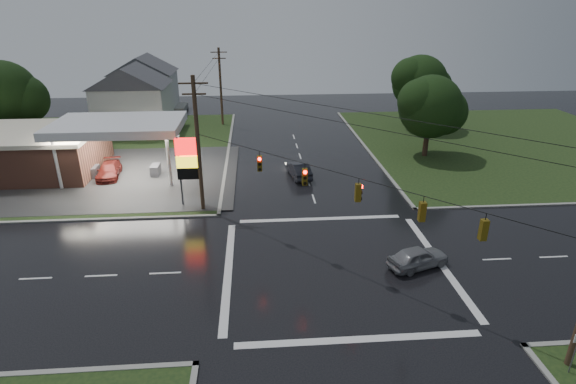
{
  "coord_description": "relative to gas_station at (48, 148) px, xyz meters",
  "views": [
    {
      "loc": [
        -5.03,
        -24.93,
        15.89
      ],
      "look_at": [
        -2.7,
        5.61,
        3.0
      ],
      "focal_mm": 28.0,
      "sensor_mm": 36.0,
      "label": 1
    }
  ],
  "objects": [
    {
      "name": "ground",
      "position": [
        25.68,
        -19.7,
        -2.55
      ],
      "size": [
        120.0,
        120.0,
        0.0
      ],
      "primitive_type": "plane",
      "color": "black",
      "rests_on": "ground"
    },
    {
      "name": "car_crossing",
      "position": [
        30.98,
        -20.18,
        -1.84
      ],
      "size": [
        4.45,
        2.95,
        1.41
      ],
      "primitive_type": "imported",
      "rotation": [
        0.0,
        0.0,
        1.91
      ],
      "color": "gray",
      "rests_on": "ground"
    },
    {
      "name": "grass_nw",
      "position": [
        -0.32,
        6.3,
        -2.51
      ],
      "size": [
        36.0,
        36.0,
        0.08
      ],
      "primitive_type": "cube",
      "color": "black",
      "rests_on": "ground"
    },
    {
      "name": "tree_ne_near",
      "position": [
        39.82,
        2.29,
        3.01
      ],
      "size": [
        7.99,
        6.8,
        8.98
      ],
      "color": "black",
      "rests_on": "ground"
    },
    {
      "name": "car_pump",
      "position": [
        6.2,
        -1.8,
        -1.84
      ],
      "size": [
        2.5,
        5.05,
        1.41
      ],
      "primitive_type": "imported",
      "rotation": [
        0.0,
        0.0,
        0.11
      ],
      "color": "maroon",
      "rests_on": "ground"
    },
    {
      "name": "traffic_signals",
      "position": [
        25.69,
        -19.72,
        3.93
      ],
      "size": [
        26.87,
        26.87,
        1.47
      ],
      "color": "black",
      "rests_on": "ground"
    },
    {
      "name": "tree_nw_behind",
      "position": [
        -8.17,
        10.29,
        3.63
      ],
      "size": [
        8.93,
        7.6,
        10.0
      ],
      "color": "black",
      "rests_on": "ground"
    },
    {
      "name": "house_far",
      "position": [
        3.73,
        28.3,
        1.86
      ],
      "size": [
        11.05,
        8.48,
        8.6
      ],
      "color": "silver",
      "rests_on": "ground"
    },
    {
      "name": "house_near",
      "position": [
        4.73,
        16.3,
        1.86
      ],
      "size": [
        11.05,
        8.48,
        8.6
      ],
      "color": "silver",
      "rests_on": "ground"
    },
    {
      "name": "pylon_sign",
      "position": [
        15.18,
        -9.2,
        1.46
      ],
      "size": [
        2.0,
        0.35,
        6.0
      ],
      "color": "#59595E",
      "rests_on": "ground"
    },
    {
      "name": "utility_pole_n",
      "position": [
        16.18,
        18.3,
        2.92
      ],
      "size": [
        2.2,
        0.32,
        10.5
      ],
      "color": "#382619",
      "rests_on": "ground"
    },
    {
      "name": "grass_ne",
      "position": [
        51.68,
        6.3,
        -2.51
      ],
      "size": [
        36.0,
        36.0,
        0.08
      ],
      "primitive_type": "cube",
      "color": "black",
      "rests_on": "ground"
    },
    {
      "name": "utility_pole_nw",
      "position": [
        16.18,
        -10.2,
        3.17
      ],
      "size": [
        2.2,
        0.32,
        11.0
      ],
      "color": "#382619",
      "rests_on": "ground"
    },
    {
      "name": "gas_station",
      "position": [
        0.0,
        0.0,
        0.0
      ],
      "size": [
        26.2,
        18.0,
        5.6
      ],
      "color": "#2D2D2D",
      "rests_on": "ground"
    },
    {
      "name": "car_north",
      "position": [
        24.88,
        -3.19,
        -1.8
      ],
      "size": [
        2.36,
        4.74,
        1.49
      ],
      "primitive_type": "imported",
      "rotation": [
        0.0,
        0.0,
        3.32
      ],
      "color": "black",
      "rests_on": "ground"
    },
    {
      "name": "tree_ne_far",
      "position": [
        42.83,
        14.29,
        3.63
      ],
      "size": [
        8.46,
        7.2,
        9.8
      ],
      "color": "black",
      "rests_on": "ground"
    }
  ]
}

